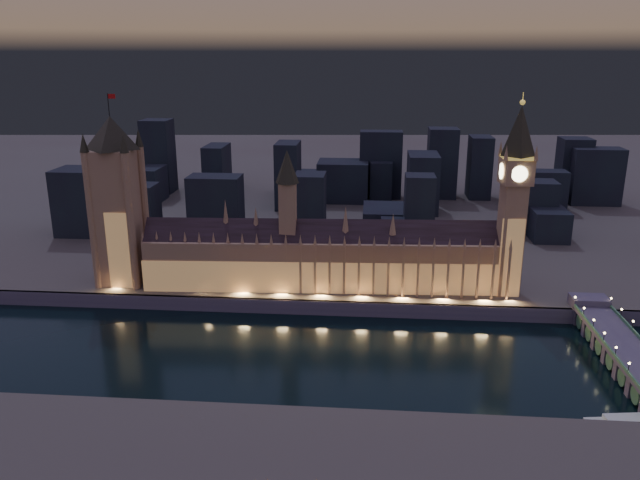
# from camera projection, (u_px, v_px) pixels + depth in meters

# --- Properties ---
(ground_plane) EXTENTS (2000.00, 2000.00, 0.00)m
(ground_plane) POSITION_uv_depth(u_px,v_px,m) (300.00, 349.00, 299.02)
(ground_plane) COLOR black
(ground_plane) RESTS_ON ground
(north_bank) EXTENTS (2000.00, 960.00, 8.00)m
(north_bank) POSITION_uv_depth(u_px,v_px,m) (347.00, 160.00, 793.73)
(north_bank) COLOR #463B38
(north_bank) RESTS_ON ground
(embankment_wall) EXTENTS (2000.00, 2.50, 8.00)m
(embankment_wall) POSITION_uv_depth(u_px,v_px,m) (309.00, 307.00, 336.96)
(embankment_wall) COLOR #484058
(embankment_wall) RESTS_ON ground
(palace_of_westminster) EXTENTS (202.00, 29.72, 78.00)m
(palace_of_westminster) POSITION_uv_depth(u_px,v_px,m) (322.00, 256.00, 349.80)
(palace_of_westminster) COLOR #916B53
(palace_of_westminster) RESTS_ON north_bank
(victoria_tower) EXTENTS (31.68, 31.68, 107.09)m
(victoria_tower) POSITION_uv_depth(u_px,v_px,m) (117.00, 193.00, 349.20)
(victoria_tower) COLOR #916B53
(victoria_tower) RESTS_ON north_bank
(elizabeth_tower) EXTENTS (18.00, 18.00, 108.82)m
(elizabeth_tower) POSITION_uv_depth(u_px,v_px,m) (515.00, 186.00, 329.50)
(elizabeth_tower) COLOR #916B53
(elizabeth_tower) RESTS_ON north_bank
(westminster_bridge) EXTENTS (18.95, 113.00, 15.90)m
(westminster_bridge) POSITION_uv_depth(u_px,v_px,m) (623.00, 352.00, 282.19)
(westminster_bridge) COLOR #484058
(westminster_bridge) RESTS_ON ground
(river_boat) EXTENTS (46.09, 16.42, 4.50)m
(river_boat) POSITION_uv_depth(u_px,v_px,m) (636.00, 424.00, 235.73)
(river_boat) COLOR #484058
(river_boat) RESTS_ON ground
(city_backdrop) EXTENTS (460.35, 215.63, 68.09)m
(city_backdrop) POSITION_uv_depth(u_px,v_px,m) (370.00, 184.00, 521.94)
(city_backdrop) COLOR black
(city_backdrop) RESTS_ON north_bank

